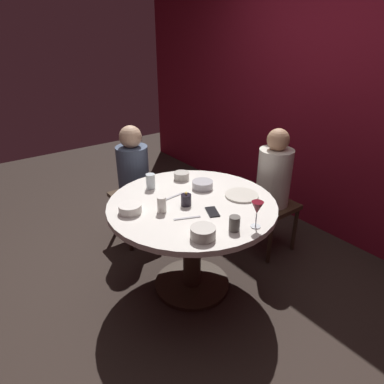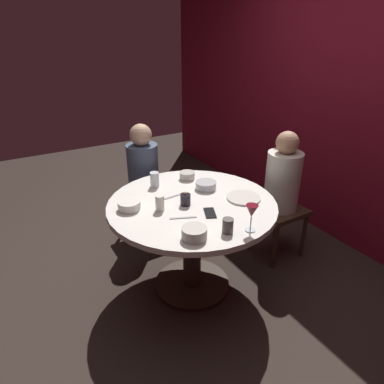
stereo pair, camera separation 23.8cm
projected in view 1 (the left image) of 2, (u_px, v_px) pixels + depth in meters
ground_plane at (192, 284)px, 2.75m from camera, size 8.00×8.00×0.00m
back_wall at (335, 100)px, 3.07m from camera, size 6.00×0.10×2.60m
dining_table at (192, 223)px, 2.50m from camera, size 1.22×1.22×0.76m
seated_diner_left at (133, 171)px, 3.09m from camera, size 0.40×0.40×1.13m
seated_diner_back at (274, 179)px, 2.92m from camera, size 0.40×0.40×1.15m
candle_holder at (186, 200)px, 2.36m from camera, size 0.07×0.07×0.10m
wine_glass at (257, 209)px, 2.06m from camera, size 0.08×0.08×0.18m
dinner_plate at (242, 195)px, 2.50m from camera, size 0.25×0.25×0.01m
cell_phone at (212, 212)px, 2.28m from camera, size 0.16×0.12×0.01m
bowl_serving_large at (203, 185)px, 2.62m from camera, size 0.16×0.16×0.06m
bowl_salad_center at (203, 233)px, 1.99m from camera, size 0.15×0.15×0.07m
bowl_small_white at (130, 208)px, 2.27m from camera, size 0.16×0.16×0.06m
bowl_sauce_side at (182, 176)px, 2.78m from camera, size 0.13×0.13×0.06m
cup_near_candle at (162, 204)px, 2.27m from camera, size 0.06×0.06×0.11m
cup_by_left_diner at (234, 224)px, 2.06m from camera, size 0.07×0.07×0.09m
cup_by_right_diner at (151, 181)px, 2.61m from camera, size 0.07×0.07×0.12m
fork_near_plate at (187, 218)px, 2.21m from camera, size 0.08×0.17×0.01m
knife_near_plate at (173, 197)px, 2.49m from camera, size 0.04×0.18×0.01m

